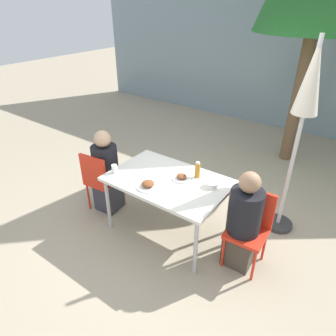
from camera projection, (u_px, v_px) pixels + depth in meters
name	position (u px, v px, depth m)	size (l,w,h in m)	color
ground_plane	(168.00, 229.00, 3.83)	(24.00, 24.00, 0.00)	tan
building_facade	(292.00, 57.00, 6.18)	(10.00, 0.20, 3.00)	gray
dining_table	(168.00, 183.00, 3.48)	(1.38, 0.90, 0.76)	silver
chair_left	(100.00, 178.00, 3.95)	(0.44, 0.44, 0.87)	red
person_left	(106.00, 174.00, 3.97)	(0.33, 0.33, 1.16)	#383842
chair_right	(250.00, 223.00, 3.16)	(0.41, 0.41, 0.87)	red
person_right	(243.00, 223.00, 3.11)	(0.34, 0.34, 1.15)	#473D33
closed_umbrella	(307.00, 99.00, 3.07)	(0.36, 0.36, 2.30)	#333333
plate_0	(182.00, 177.00, 3.45)	(0.21, 0.21, 0.06)	white
plate_1	(148.00, 185.00, 3.30)	(0.26, 0.26, 0.07)	white
bottle	(198.00, 170.00, 3.45)	(0.06, 0.06, 0.20)	#B7751E
drinking_cup	(115.00, 169.00, 3.56)	(0.07, 0.07, 0.10)	white
salad_bowl	(212.00, 184.00, 3.30)	(0.15, 0.15, 0.06)	white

